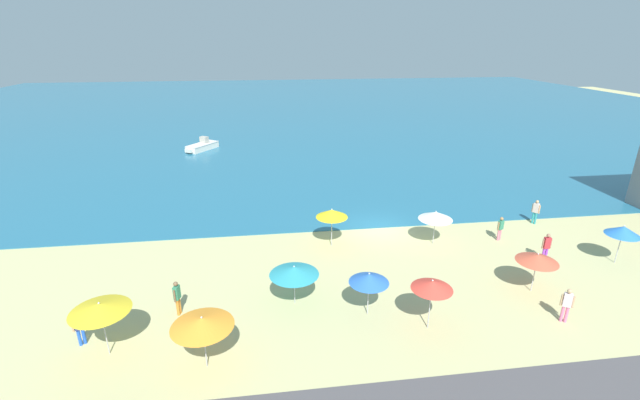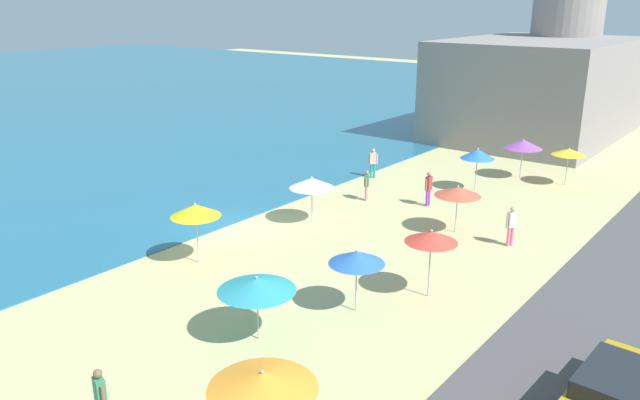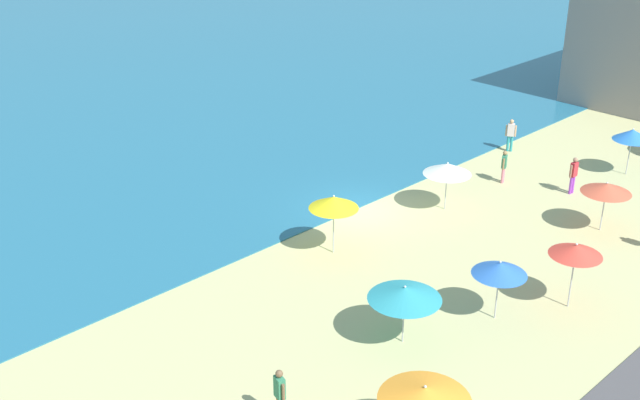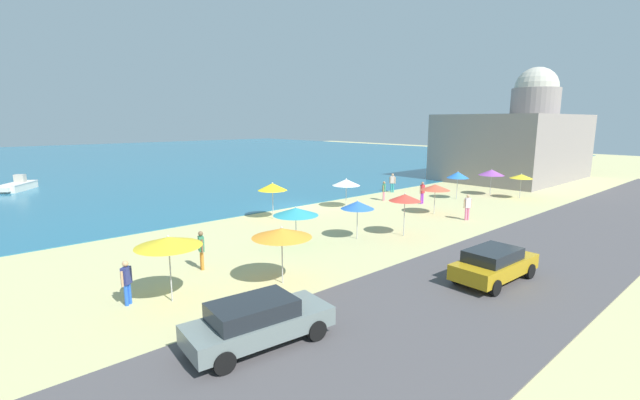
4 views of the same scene
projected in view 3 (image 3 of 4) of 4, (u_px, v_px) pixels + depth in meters
ground_plane at (356, 209)px, 36.34m from camera, size 160.00×160.00×0.00m
beach_umbrella_2 at (334, 202)px, 31.66m from camera, size 2.01×2.01×2.56m
beach_umbrella_3 at (606, 188)px, 33.64m from camera, size 2.10×2.10×2.24m
beach_umbrella_4 at (576, 250)px, 27.89m from camera, size 1.87×1.87×2.56m
beach_umbrella_5 at (500, 269)px, 27.34m from camera, size 1.91×1.91×2.27m
beach_umbrella_6 at (405, 293)px, 26.06m from camera, size 2.46×2.46×2.16m
beach_umbrella_8 at (425, 394)px, 20.89m from camera, size 2.50×2.50×2.43m
beach_umbrella_9 at (447, 169)px, 35.56m from camera, size 2.16×2.16×2.30m
beach_umbrella_10 at (632, 135)px, 39.28m from camera, size 1.87×1.87×2.44m
bather_0 at (573, 173)px, 37.58m from camera, size 0.57×0.24×1.81m
bather_2 at (504, 165)px, 38.82m from camera, size 0.52×0.35×1.65m
bather_3 at (280, 393)px, 22.73m from camera, size 0.31×0.55×1.80m
bather_4 at (511, 133)px, 42.67m from camera, size 0.38×0.49×1.79m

